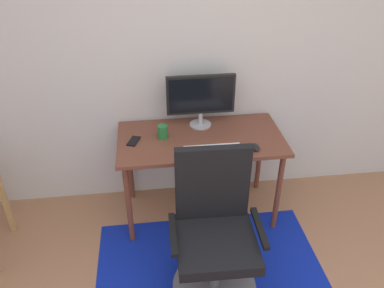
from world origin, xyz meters
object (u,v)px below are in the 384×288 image
at_px(coffee_cup, 163,132).
at_px(computer_mouse, 255,147).
at_px(office_chair, 214,241).
at_px(monitor, 201,97).
at_px(cell_phone, 134,141).
at_px(desk, 200,146).
at_px(keyboard, 213,150).

bearing_deg(coffee_cup, computer_mouse, -20.14).
distance_m(computer_mouse, office_chair, 0.77).
height_order(monitor, office_chair, monitor).
distance_m(monitor, coffee_cup, 0.42).
relative_size(monitor, cell_phone, 3.93).
distance_m(desk, keyboard, 0.24).
distance_m(monitor, keyboard, 0.47).
bearing_deg(coffee_cup, desk, -5.50).
distance_m(desk, computer_mouse, 0.45).
distance_m(desk, cell_phone, 0.53).
relative_size(keyboard, office_chair, 0.41).
bearing_deg(coffee_cup, monitor, 27.00).
relative_size(desk, coffee_cup, 12.09).
bearing_deg(coffee_cup, keyboard, -33.13).
xyz_separation_m(keyboard, cell_phone, (-0.59, 0.21, -0.00)).
xyz_separation_m(desk, keyboard, (0.06, -0.21, 0.09)).
bearing_deg(desk, office_chair, -90.91).
height_order(monitor, coffee_cup, monitor).
distance_m(monitor, office_chair, 1.14).
relative_size(monitor, office_chair, 0.52).
relative_size(desk, computer_mouse, 12.58).
distance_m(computer_mouse, coffee_cup, 0.73).
height_order(monitor, cell_phone, monitor).
bearing_deg(computer_mouse, cell_phone, 166.37).
relative_size(desk, office_chair, 1.24).
bearing_deg(keyboard, computer_mouse, -2.64).
height_order(coffee_cup, office_chair, office_chair).
distance_m(keyboard, computer_mouse, 0.32).
relative_size(desk, cell_phone, 9.34).
xyz_separation_m(monitor, computer_mouse, (0.36, -0.41, -0.24)).
height_order(computer_mouse, office_chair, office_chair).
height_order(desk, monitor, monitor).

